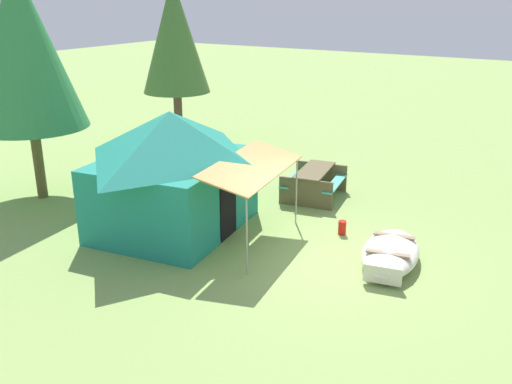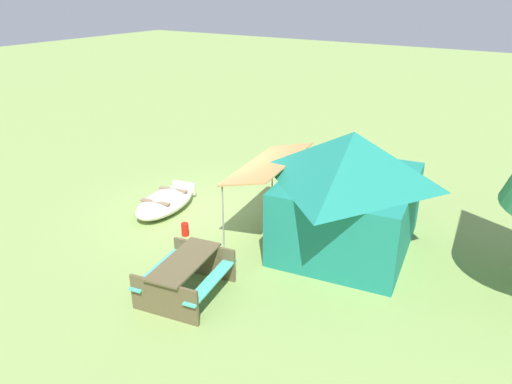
{
  "view_description": "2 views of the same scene",
  "coord_description": "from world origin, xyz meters",
  "px_view_note": "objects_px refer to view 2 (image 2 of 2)",
  "views": [
    {
      "loc": [
        -9.62,
        -4.3,
        5.21
      ],
      "look_at": [
        -0.15,
        1.55,
        1.23
      ],
      "focal_mm": 39.36,
      "sensor_mm": 36.0,
      "label": 1
    },
    {
      "loc": [
        9.26,
        7.39,
        5.69
      ],
      "look_at": [
        -0.15,
        1.27,
        0.86
      ],
      "focal_mm": 34.22,
      "sensor_mm": 36.0,
      "label": 2
    }
  ],
  "objects_px": {
    "cooler_box": "(321,221)",
    "fuel_can": "(185,229)",
    "picnic_table": "(185,273)",
    "beached_rowboat": "(165,202)",
    "canvas_cabin_tent": "(349,189)"
  },
  "relations": [
    {
      "from": "canvas_cabin_tent",
      "to": "picnic_table",
      "type": "relative_size",
      "value": 2.3
    },
    {
      "from": "cooler_box",
      "to": "picnic_table",
      "type": "bearing_deg",
      "value": -12.8
    },
    {
      "from": "beached_rowboat",
      "to": "picnic_table",
      "type": "height_order",
      "value": "picnic_table"
    },
    {
      "from": "picnic_table",
      "to": "cooler_box",
      "type": "bearing_deg",
      "value": 167.2
    },
    {
      "from": "canvas_cabin_tent",
      "to": "fuel_can",
      "type": "bearing_deg",
      "value": -63.82
    },
    {
      "from": "beached_rowboat",
      "to": "cooler_box",
      "type": "xyz_separation_m",
      "value": [
        -1.41,
        3.98,
        -0.08
      ]
    },
    {
      "from": "beached_rowboat",
      "to": "canvas_cabin_tent",
      "type": "xyz_separation_m",
      "value": [
        -0.87,
        4.87,
        1.19
      ]
    },
    {
      "from": "canvas_cabin_tent",
      "to": "cooler_box",
      "type": "height_order",
      "value": "canvas_cabin_tent"
    },
    {
      "from": "picnic_table",
      "to": "fuel_can",
      "type": "bearing_deg",
      "value": -138.81
    },
    {
      "from": "picnic_table",
      "to": "fuel_can",
      "type": "height_order",
      "value": "picnic_table"
    },
    {
      "from": "beached_rowboat",
      "to": "fuel_can",
      "type": "bearing_deg",
      "value": 59.36
    },
    {
      "from": "cooler_box",
      "to": "fuel_can",
      "type": "distance_m",
      "value": 3.41
    },
    {
      "from": "picnic_table",
      "to": "cooler_box",
      "type": "distance_m",
      "value": 4.23
    },
    {
      "from": "canvas_cabin_tent",
      "to": "picnic_table",
      "type": "distance_m",
      "value": 4.12
    },
    {
      "from": "canvas_cabin_tent",
      "to": "cooler_box",
      "type": "distance_m",
      "value": 1.65
    }
  ]
}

